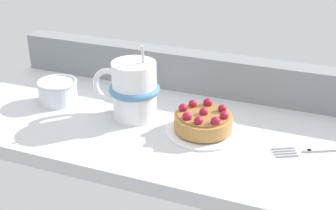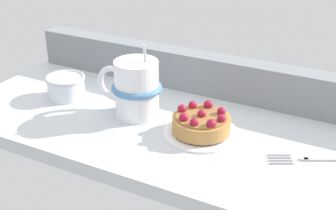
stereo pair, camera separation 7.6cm
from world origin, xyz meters
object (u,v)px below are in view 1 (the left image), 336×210
Objects in this scene: raspberry_tart at (203,120)px; coffee_mug at (133,90)px; dessert_fork at (328,149)px; sugar_bowl at (58,91)px; dessert_plate at (203,130)px.

coffee_mug reaches higher than raspberry_tart.
sugar_bowl is at bearing -179.60° from dessert_fork.
raspberry_tart reaches higher than dessert_plate.
coffee_mug is (-13.10, 1.06, 4.75)cm from dessert_plate.
raspberry_tart is 1.28× the size of sugar_bowl.
dessert_fork is (32.86, 0.43, -4.78)cm from coffee_mug.
dessert_plate is 28.77cm from sugar_bowl.
coffee_mug is at bearing 175.32° from raspberry_tart.
coffee_mug is 0.81× the size of dessert_fork.
dessert_fork is 2.21× the size of sugar_bowl.
coffee_mug is at bearing -0.37° from sugar_bowl.
coffee_mug is 15.83cm from sugar_bowl.
dessert_plate is at bearing -4.64° from coffee_mug.
dessert_plate is 13.98cm from coffee_mug.
raspberry_tart is 13.45cm from coffee_mug.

